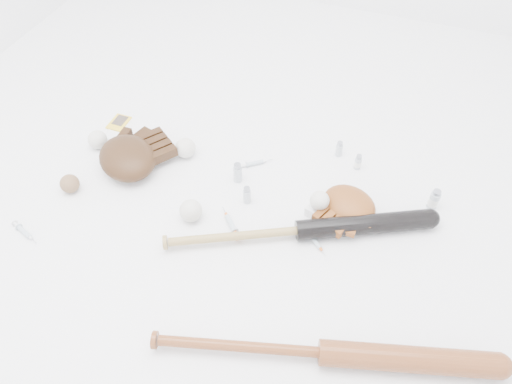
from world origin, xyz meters
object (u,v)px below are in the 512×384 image
(glove_dark, at_px, (127,157))
(pedestal, at_px, (318,210))
(bat_dark, at_px, (299,230))
(bat_wood, at_px, (323,353))

(glove_dark, distance_m, pedestal, 0.73)
(glove_dark, bearing_deg, bat_dark, 28.67)
(bat_dark, relative_size, glove_dark, 3.25)
(bat_dark, distance_m, pedestal, 0.12)
(bat_dark, xyz_separation_m, bat_wood, (0.19, -0.38, 0.00))
(bat_wood, bearing_deg, pedestal, 91.01)
(bat_wood, height_order, glove_dark, glove_dark)
(bat_dark, bearing_deg, pedestal, 47.45)
(pedestal, bearing_deg, bat_wood, -73.17)
(pedestal, bearing_deg, glove_dark, -177.81)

